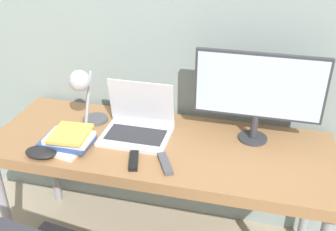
% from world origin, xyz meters
% --- Properties ---
extents(wall_back, '(8.00, 0.05, 2.60)m').
position_xyz_m(wall_back, '(0.00, 0.70, 1.30)').
color(wall_back, gray).
rests_on(wall_back, ground_plane).
extents(desk, '(1.72, 0.63, 0.75)m').
position_xyz_m(desk, '(0.00, 0.32, 0.68)').
color(desk, '#996B42').
rests_on(desk, ground_plane).
extents(laptop, '(0.35, 0.26, 0.27)m').
position_xyz_m(laptop, '(-0.13, 0.37, 0.80)').
color(laptop, silver).
rests_on(laptop, desk).
extents(monitor, '(0.62, 0.15, 0.46)m').
position_xyz_m(monitor, '(0.45, 0.47, 1.02)').
color(monitor, '#333338').
rests_on(monitor, desk).
extents(desk_lamp, '(0.14, 0.25, 0.35)m').
position_xyz_m(desk_lamp, '(-0.40, 0.34, 0.98)').
color(desk_lamp, '#4C4C51').
rests_on(desk_lamp, desk).
extents(book_stack, '(0.25, 0.24, 0.08)m').
position_xyz_m(book_stack, '(-0.42, 0.17, 0.79)').
color(book_stack, silver).
rests_on(book_stack, desk).
extents(tv_remote, '(0.11, 0.16, 0.02)m').
position_xyz_m(tv_remote, '(0.07, 0.14, 0.76)').
color(tv_remote, '#4C4C51').
rests_on(tv_remote, desk).
extents(media_remote, '(0.08, 0.15, 0.02)m').
position_xyz_m(media_remote, '(-0.07, 0.12, 0.76)').
color(media_remote, black).
rests_on(media_remote, desk).
extents(game_controller, '(0.16, 0.10, 0.04)m').
position_xyz_m(game_controller, '(-0.52, 0.07, 0.77)').
color(game_controller, black).
rests_on(game_controller, desk).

